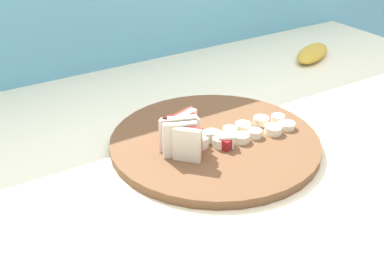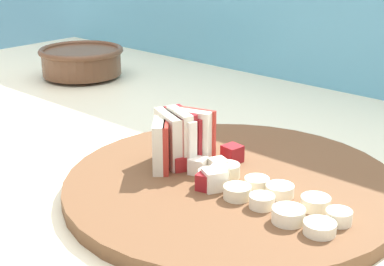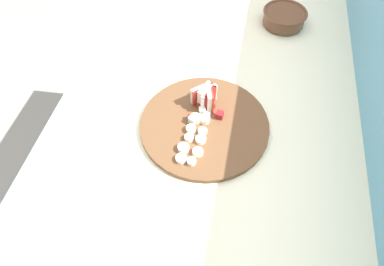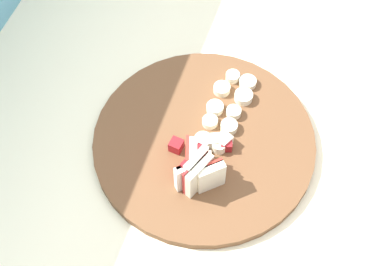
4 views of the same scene
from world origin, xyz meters
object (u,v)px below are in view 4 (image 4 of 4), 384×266
(apple_wedge_fan, at_px, (197,170))
(apple_dice_pile, at_px, (206,149))
(banana_slice_rows, at_px, (226,110))
(cutting_board, at_px, (206,143))

(apple_wedge_fan, xyz_separation_m, apple_dice_pile, (0.05, -0.00, -0.02))
(banana_slice_rows, bearing_deg, apple_dice_pile, 174.15)
(apple_dice_pile, distance_m, banana_slice_rows, 0.08)
(apple_wedge_fan, distance_m, apple_dice_pile, 0.05)
(apple_wedge_fan, bearing_deg, banana_slice_rows, -3.74)
(apple_wedge_fan, relative_size, apple_dice_pile, 0.74)
(cutting_board, bearing_deg, banana_slice_rows, -13.17)
(cutting_board, xyz_separation_m, apple_wedge_fan, (-0.07, -0.01, 0.04))
(cutting_board, distance_m, apple_dice_pile, 0.03)
(cutting_board, relative_size, banana_slice_rows, 2.18)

